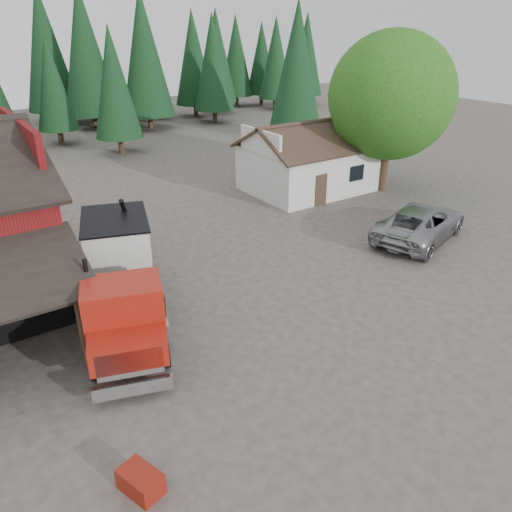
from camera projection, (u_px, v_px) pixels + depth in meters
ground at (259, 342)px, 18.14m from camera, size 120.00×120.00×0.00m
farmhouse at (309, 165)px, 33.72m from camera, size 8.60×6.42×4.65m
deciduous_tree at (391, 101)px, 31.67m from camera, size 8.00×8.00×10.20m
conifer_backdrop at (20, 137)px, 49.53m from camera, size 76.00×16.00×16.00m
near_pine_b at (114, 82)px, 41.07m from camera, size 3.96×3.96×10.40m
near_pine_c at (297, 64)px, 45.75m from camera, size 4.84×4.84×12.40m
feed_truck at (121, 276)px, 18.53m from camera, size 5.31×9.79×4.28m
silver_car at (420, 223)px, 26.23m from camera, size 7.26×4.92×1.85m
equip_box at (141, 481)px, 12.31m from camera, size 1.01×1.27×0.60m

